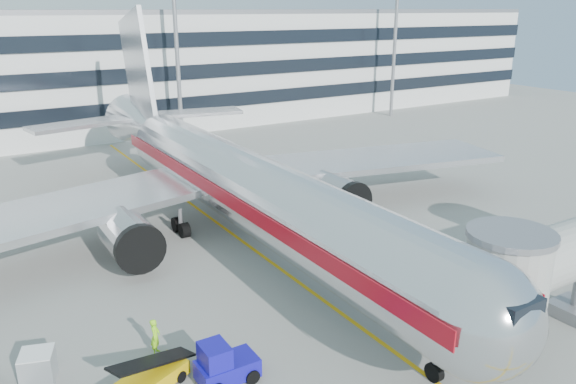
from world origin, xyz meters
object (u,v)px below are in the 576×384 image
main_jet (233,180)px  belt_loader (144,382)px  baggage_tug (223,365)px  cargo_container_right (38,367)px  ramp_worker (155,337)px

main_jet → belt_loader: main_jet is taller
baggage_tug → cargo_container_right: baggage_tug is taller
cargo_container_right → baggage_tug: bearing=-32.0°
baggage_tug → ramp_worker: bearing=116.1°
belt_loader → baggage_tug: size_ratio=1.59×
belt_loader → cargo_container_right: belt_loader is taller
main_jet → ramp_worker: (-9.77, -11.19, -3.32)m
belt_loader → ramp_worker: belt_loader is taller
ramp_worker → main_jet: bearing=-7.5°
belt_loader → baggage_tug: bearing=-18.1°
main_jet → cargo_container_right: (-14.90, -10.54, -3.49)m
belt_loader → ramp_worker: bearing=61.7°
belt_loader → cargo_container_right: (-3.71, 3.28, 0.17)m
baggage_tug → cargo_container_right: bearing=148.0°
cargo_container_right → main_jet: bearing=35.3°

